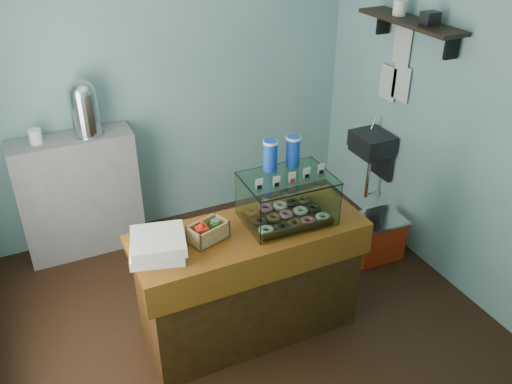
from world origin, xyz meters
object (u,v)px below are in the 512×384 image
counter (250,281)px  display_case (286,195)px  coffee_urn (84,107)px  red_cooler (376,237)px

counter → display_case: size_ratio=2.63×
counter → display_case: 0.68m
display_case → coffee_urn: (-1.04, 1.52, 0.28)m
counter → red_cooler: counter is taller
coffee_urn → counter: bearing=-64.6°
counter → red_cooler: size_ratio=3.49×
coffee_urn → red_cooler: bearing=-29.4°
red_cooler → counter: bearing=-162.6°
coffee_urn → red_cooler: 2.71m
display_case → red_cooler: bearing=17.9°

